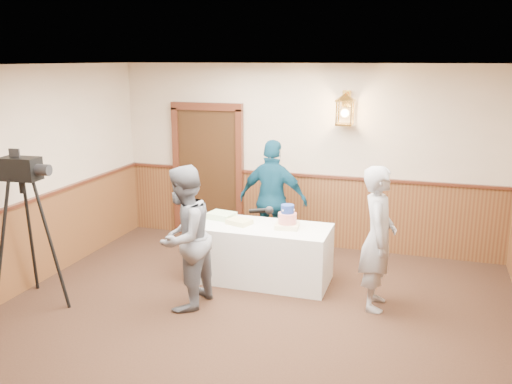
# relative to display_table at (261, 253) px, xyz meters

# --- Properties ---
(ground) EXTENTS (7.00, 7.00, 0.00)m
(ground) POSITION_rel_display_table_xyz_m (0.22, -1.90, -0.38)
(ground) COLOR black
(ground) RESTS_ON ground
(room_shell) EXTENTS (6.02, 7.02, 2.81)m
(room_shell) POSITION_rel_display_table_xyz_m (0.17, -1.45, 1.15)
(room_shell) COLOR #BAA78B
(room_shell) RESTS_ON ground
(display_table) EXTENTS (1.80, 0.80, 0.75)m
(display_table) POSITION_rel_display_table_xyz_m (0.00, 0.00, 0.00)
(display_table) COLOR silver
(display_table) RESTS_ON ground
(tiered_cake) EXTENTS (0.33, 0.33, 0.30)m
(tiered_cake) POSITION_rel_display_table_xyz_m (0.35, 0.03, 0.49)
(tiered_cake) COLOR beige
(tiered_cake) RESTS_ON display_table
(sheet_cake_yellow) EXTENTS (0.36, 0.31, 0.06)m
(sheet_cake_yellow) POSITION_rel_display_table_xyz_m (-0.29, -0.01, 0.41)
(sheet_cake_yellow) COLOR #E5E288
(sheet_cake_yellow) RESTS_ON display_table
(sheet_cake_green) EXTENTS (0.39, 0.33, 0.08)m
(sheet_cake_green) POSITION_rel_display_table_xyz_m (-0.61, 0.16, 0.41)
(sheet_cake_green) COLOR #C2F1AA
(sheet_cake_green) RESTS_ON display_table
(interviewer) EXTENTS (1.50, 0.88, 1.70)m
(interviewer) POSITION_rel_display_table_xyz_m (-0.61, -1.02, 0.47)
(interviewer) COLOR slate
(interviewer) RESTS_ON ground
(baker) EXTENTS (0.44, 0.64, 1.70)m
(baker) POSITION_rel_display_table_xyz_m (1.53, -0.34, 0.48)
(baker) COLOR gray
(baker) RESTS_ON ground
(assistant_p) EXTENTS (1.06, 0.51, 1.75)m
(assistant_p) POSITION_rel_display_table_xyz_m (-0.08, 0.87, 0.50)
(assistant_p) COLOR #0D374F
(assistant_p) RESTS_ON ground
(tv_camera_rig) EXTENTS (0.70, 0.65, 1.78)m
(tv_camera_rig) POSITION_rel_display_table_xyz_m (-2.37, -1.53, 0.43)
(tv_camera_rig) COLOR black
(tv_camera_rig) RESTS_ON ground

